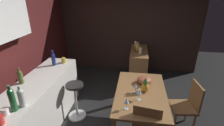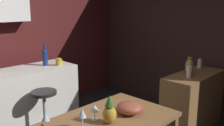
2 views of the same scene
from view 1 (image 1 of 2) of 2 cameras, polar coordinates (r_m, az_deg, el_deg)
wall_side_right at (r=4.96m, az=3.41°, el=12.27°), size 0.10×4.40×2.60m
dining_table at (r=2.87m, az=9.67°, el=-11.11°), size 1.36×0.81×0.74m
kitchen_counter at (r=3.21m, az=-23.34°, el=-13.11°), size 2.10×0.60×0.90m
sideboard_cabinet at (r=4.59m, az=8.88°, el=-0.61°), size 1.10×0.44×0.82m
chair_by_doorway at (r=3.18m, az=24.21°, el=-12.88°), size 0.45×0.45×0.89m
bar_stool at (r=3.27m, az=-12.20°, el=-12.16°), size 0.34×0.34×0.72m
wine_glass_left at (r=2.36m, az=4.99°, el=-12.74°), size 0.06×0.06×0.18m
wine_glass_right at (r=2.56m, az=9.28°, el=-9.69°), size 0.07×0.07×0.18m
wine_glass_center at (r=2.73m, az=8.08°, el=-7.95°), size 0.08×0.08×0.14m
pineapple_centerpiece at (r=2.77m, az=11.19°, el=-7.60°), size 0.12×0.12×0.26m
fruit_bowl at (r=3.04m, az=10.81°, el=-5.71°), size 0.25×0.25×0.12m
wine_bottle_cobalt at (r=3.47m, az=-19.31°, el=1.44°), size 0.07×0.07×0.31m
wine_bottle_green at (r=2.38m, az=-30.86°, el=-10.40°), size 0.07×0.07×0.35m
wine_bottle_clear at (r=2.42m, az=-28.46°, el=-10.09°), size 0.08×0.08×0.30m
wine_bottle_olive at (r=3.01m, az=-28.74°, el=-4.02°), size 0.08×0.08×0.27m
cup_white at (r=2.42m, az=-32.54°, el=-13.76°), size 0.12×0.08×0.09m
cup_mustard at (r=3.55m, az=-16.12°, el=0.88°), size 0.12×0.08×0.11m
pillar_candle_tall at (r=4.76m, az=7.97°, el=6.50°), size 0.06×0.06×0.16m
pillar_candle_short at (r=4.20m, az=9.60°, el=4.19°), size 0.07×0.07×0.18m
vase_brass at (r=4.32m, az=8.66°, el=5.34°), size 0.12×0.12×0.24m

